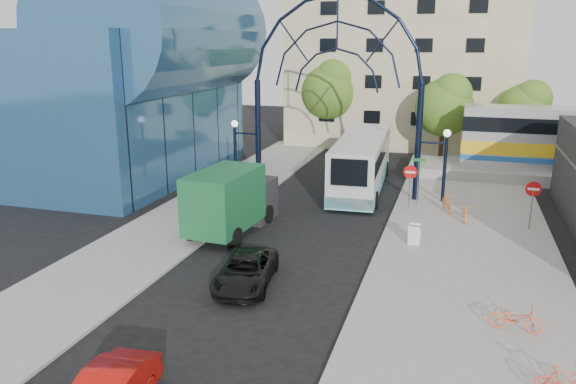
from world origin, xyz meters
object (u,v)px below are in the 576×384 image
(tree_north_b, at_px, (331,88))
(bike_far_a, at_px, (516,318))
(city_bus, at_px, (362,161))
(street_name_sign, at_px, (418,172))
(bike_far_b, at_px, (564,381))
(tree_north_c, at_px, (526,108))
(black_suv, at_px, (246,271))
(stop_sign, at_px, (410,176))
(bike_near_b, at_px, (447,202))
(sandwich_board, at_px, (414,232))
(do_not_enter_sign, at_px, (533,194))
(gateway_arch, at_px, (337,55))
(green_truck, at_px, (232,200))
(bike_near_a, at_px, (465,212))
(tree_north_a, at_px, (446,104))

(tree_north_b, relative_size, bike_far_a, 4.75)
(tree_north_b, bearing_deg, city_bus, -69.17)
(street_name_sign, height_order, bike_far_b, street_name_sign)
(tree_north_b, xyz_separation_m, tree_north_c, (16.00, -2.00, -0.99))
(black_suv, bearing_deg, stop_sign, 58.87)
(tree_north_b, bearing_deg, stop_sign, -64.17)
(tree_north_c, height_order, bike_far_a, tree_north_c)
(black_suv, xyz_separation_m, bike_near_b, (7.28, 12.23, 0.05))
(street_name_sign, height_order, sandwich_board, street_name_sign)
(do_not_enter_sign, height_order, bike_far_b, do_not_enter_sign)
(gateway_arch, height_order, tree_north_c, gateway_arch)
(gateway_arch, bearing_deg, stop_sign, -22.63)
(green_truck, height_order, bike_far_b, green_truck)
(tree_north_c, relative_size, bike_near_b, 3.66)
(city_bus, distance_m, bike_far_a, 19.25)
(stop_sign, xyz_separation_m, black_suv, (-5.19, -12.25, -1.39))
(black_suv, relative_size, bike_near_b, 2.45)
(tree_north_b, distance_m, bike_near_a, 23.14)
(street_name_sign, relative_size, tree_north_b, 0.35)
(stop_sign, relative_size, bike_near_a, 1.39)
(stop_sign, distance_m, city_bus, 5.41)
(tree_north_a, bearing_deg, tree_north_c, 18.44)
(city_bus, bearing_deg, do_not_enter_sign, -35.81)
(gateway_arch, distance_m, stop_sign, 8.37)
(tree_north_b, bearing_deg, tree_north_c, -7.12)
(tree_north_c, bearing_deg, do_not_enter_sign, -93.58)
(bike_far_b, bearing_deg, street_name_sign, 11.08)
(stop_sign, xyz_separation_m, green_truck, (-8.18, -6.32, -0.34))
(tree_north_b, distance_m, bike_far_b, 37.70)
(street_name_sign, height_order, bike_near_a, street_name_sign)
(black_suv, bearing_deg, city_bus, 75.75)
(sandwich_board, height_order, green_truck, green_truck)
(gateway_arch, bearing_deg, street_name_sign, -15.07)
(black_suv, bearing_deg, bike_near_b, 51.05)
(stop_sign, distance_m, street_name_sign, 0.74)
(stop_sign, distance_m, tree_north_c, 17.68)
(sandwich_board, relative_size, bike_far_b, 0.67)
(tree_north_b, xyz_separation_m, city_bus, (5.24, -13.76, -3.49))
(bike_near_b, bearing_deg, green_truck, -165.86)
(gateway_arch, relative_size, bike_near_b, 7.69)
(tree_north_b, bearing_deg, green_truck, -88.83)
(stop_sign, height_order, bike_far_a, stop_sign)
(bike_far_a, bearing_deg, tree_north_c, -0.84)
(bike_far_a, bearing_deg, stop_sign, 23.75)
(tree_north_b, xyz_separation_m, black_suv, (3.49, -30.18, -4.66))
(gateway_arch, xyz_separation_m, black_suv, (-0.39, -14.25, -7.95))
(gateway_arch, relative_size, street_name_sign, 4.87)
(sandwich_board, height_order, city_bus, city_bus)
(city_bus, bearing_deg, tree_north_a, 60.78)
(gateway_arch, bearing_deg, green_truck, -112.13)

